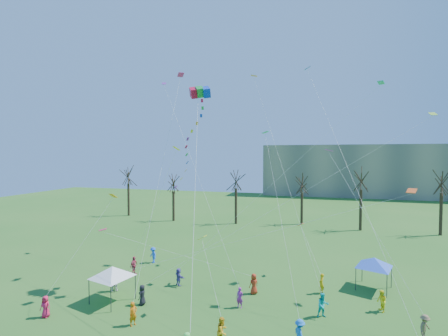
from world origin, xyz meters
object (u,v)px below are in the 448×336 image
(big_box_kite, at_px, (193,145))
(canopy_tent_blue, at_px, (374,262))
(distant_building, at_px, (368,171))
(canopy_tent_white, at_px, (112,272))

(big_box_kite, height_order, canopy_tent_blue, big_box_kite)
(distant_building, xyz_separation_m, big_box_kite, (-26.28, -73.99, 5.36))
(distant_building, height_order, big_box_kite, big_box_kite)
(big_box_kite, xyz_separation_m, canopy_tent_blue, (15.53, 4.26, -10.45))
(distant_building, xyz_separation_m, canopy_tent_blue, (-10.75, -69.72, -5.08))
(distant_building, distance_m, big_box_kite, 78.70)
(distant_building, bearing_deg, big_box_kite, -109.55)
(big_box_kite, xyz_separation_m, canopy_tent_white, (-5.49, -4.11, -10.39))
(big_box_kite, distance_m, canopy_tent_white, 12.45)
(distant_building, bearing_deg, canopy_tent_white, -112.14)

